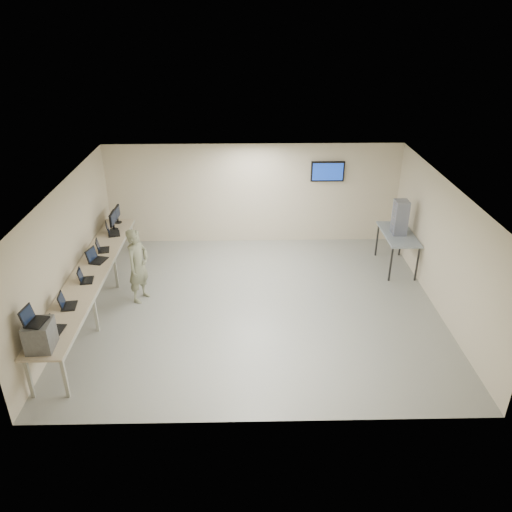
{
  "coord_description": "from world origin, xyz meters",
  "views": [
    {
      "loc": [
        -0.21,
        -9.52,
        6.04
      ],
      "look_at": [
        0.0,
        0.2,
        1.15
      ],
      "focal_mm": 35.0,
      "sensor_mm": 36.0,
      "label": 1
    }
  ],
  "objects_px": {
    "side_table": "(398,236)",
    "workbench": "(91,275)",
    "equipment_box": "(40,335)",
    "soldier": "(138,265)"
  },
  "relations": [
    {
      "from": "equipment_box",
      "to": "soldier",
      "type": "distance_m",
      "value": 3.19
    },
    {
      "from": "equipment_box",
      "to": "side_table",
      "type": "xyz_separation_m",
      "value": [
        7.25,
        4.42,
        -0.27
      ]
    },
    {
      "from": "side_table",
      "to": "workbench",
      "type": "bearing_deg",
      "value": -166.18
    },
    {
      "from": "soldier",
      "to": "side_table",
      "type": "distance_m",
      "value": 6.38
    },
    {
      "from": "workbench",
      "to": "equipment_box",
      "type": "height_order",
      "value": "equipment_box"
    },
    {
      "from": "workbench",
      "to": "equipment_box",
      "type": "relative_size",
      "value": 11.97
    },
    {
      "from": "equipment_box",
      "to": "soldier",
      "type": "relative_size",
      "value": 0.29
    },
    {
      "from": "workbench",
      "to": "equipment_box",
      "type": "xyz_separation_m",
      "value": [
        -0.06,
        -2.65,
        0.32
      ]
    },
    {
      "from": "equipment_box",
      "to": "side_table",
      "type": "distance_m",
      "value": 8.5
    },
    {
      "from": "workbench",
      "to": "soldier",
      "type": "xyz_separation_m",
      "value": [
        0.96,
        0.35,
        0.04
      ]
    }
  ]
}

